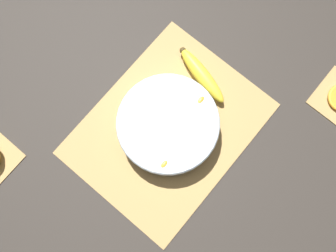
{
  "coord_description": "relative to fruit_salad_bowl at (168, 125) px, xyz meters",
  "views": [
    {
      "loc": [
        0.16,
        0.14,
        1.0
      ],
      "look_at": [
        0.0,
        0.0,
        0.03
      ],
      "focal_mm": 42.0,
      "sensor_mm": 36.0,
      "label": 1
    }
  ],
  "objects": [
    {
      "name": "fruit_salad_bowl",
      "position": [
        0.0,
        0.0,
        0.0
      ],
      "size": [
        0.26,
        0.26,
        0.07
      ],
      "color": "silver",
      "rests_on": "bamboo_mat_center"
    },
    {
      "name": "ground_plane",
      "position": [
        -0.0,
        -0.0,
        -0.04
      ],
      "size": [
        6.0,
        6.0,
        0.0
      ],
      "primitive_type": "plane",
      "color": "#2D2823"
    },
    {
      "name": "bamboo_mat_center",
      "position": [
        -0.0,
        -0.0,
        -0.04
      ],
      "size": [
        0.48,
        0.37,
        0.01
      ],
      "color": "#A8844C",
      "rests_on": "ground_plane"
    },
    {
      "name": "whole_banana",
      "position": [
        -0.16,
        -0.02,
        -0.02
      ],
      "size": [
        0.08,
        0.18,
        0.04
      ],
      "color": "yellow",
      "rests_on": "bamboo_mat_center"
    }
  ]
}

